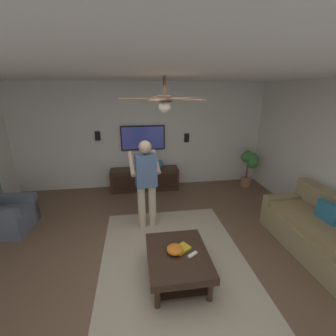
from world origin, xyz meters
name	(u,v)px	position (x,y,z in m)	size (l,w,h in m)	color
ground_plane	(154,264)	(0.00, 0.00, 0.00)	(7.49, 7.49, 0.00)	brown
wall_back_tv	(143,136)	(3.08, 0.00, 1.32)	(0.10, 6.44, 2.64)	silver
ceiling_slab	(150,67)	(0.00, 0.00, 2.69)	(6.25, 6.44, 0.10)	white
area_rug	(175,266)	(-0.09, -0.30, 0.01)	(3.14, 2.16, 0.01)	tan
couch	(322,234)	(-0.08, -2.62, 0.32)	(1.92, 0.90, 0.87)	#93845B
armchair	(4,216)	(1.29, 2.61, 0.28)	(0.85, 0.86, 0.82)	slate
coffee_table	(178,260)	(-0.29, -0.30, 0.30)	(1.00, 0.80, 0.40)	#332116
media_console	(145,179)	(2.74, 0.00, 0.28)	(0.45, 1.70, 0.55)	#332116
tv	(143,138)	(2.98, 0.00, 1.29)	(0.05, 1.10, 0.62)	black
person_standing	(146,180)	(1.06, 0.04, 0.93)	(0.59, 0.59, 1.64)	#C6B793
potted_plant_tall	(249,163)	(2.57, -2.71, 0.64)	(0.41, 0.44, 0.95)	#9E6B4C
bowl	(175,249)	(-0.27, -0.26, 0.45)	(0.22, 0.22, 0.10)	orange
remote_white	(193,254)	(-0.36, -0.48, 0.41)	(0.15, 0.04, 0.02)	white
book	(182,249)	(-0.23, -0.36, 0.42)	(0.22, 0.16, 0.04)	gold
vase_round	(159,164)	(2.74, -0.37, 0.66)	(0.22, 0.22, 0.22)	teal
wall_speaker_left	(187,138)	(3.00, -1.12, 1.26)	(0.06, 0.12, 0.22)	black
wall_speaker_right	(98,136)	(3.00, 1.10, 1.37)	(0.06, 0.12, 0.22)	black
ceiling_fan	(165,101)	(0.31, -0.20, 2.31)	(1.19, 1.12, 0.46)	#4C3828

